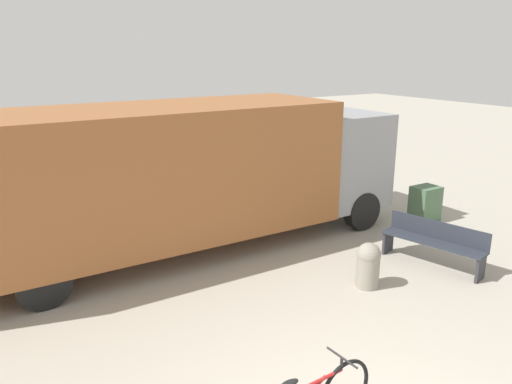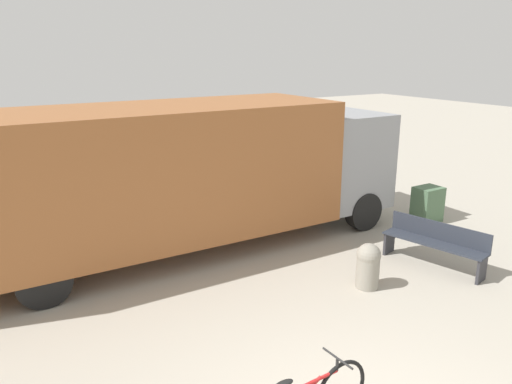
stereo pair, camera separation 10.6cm
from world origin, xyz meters
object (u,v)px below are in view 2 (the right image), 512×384
at_px(delivery_truck, 179,171).
at_px(utility_box, 427,204).
at_px(park_bench, 435,242).
at_px(bollard_near_bench, 368,264).

bearing_deg(delivery_truck, utility_box, -14.44).
bearing_deg(park_bench, delivery_truck, 35.25).
bearing_deg(utility_box, park_bench, -136.51).
height_order(park_bench, utility_box, park_bench).
relative_size(park_bench, bollard_near_bench, 2.47).
xyz_separation_m(delivery_truck, utility_box, (5.51, -1.40, -1.19)).
bearing_deg(utility_box, bollard_near_bench, -153.11).
distance_m(bollard_near_bench, utility_box, 3.96).
bearing_deg(utility_box, delivery_truck, 165.73).
distance_m(delivery_truck, park_bench, 4.96).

